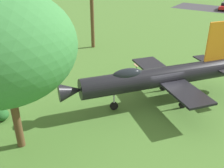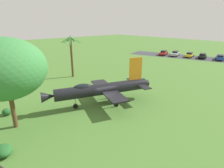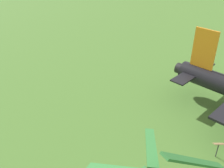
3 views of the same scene
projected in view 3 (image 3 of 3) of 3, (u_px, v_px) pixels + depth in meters
The scene contains 1 object.
info_plaque at pixel (218, 146), 14.81m from camera, with size 0.61×0.71×1.14m.
Camera 3 is at (17.22, -3.10, 11.37)m, focal length 40.74 mm.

